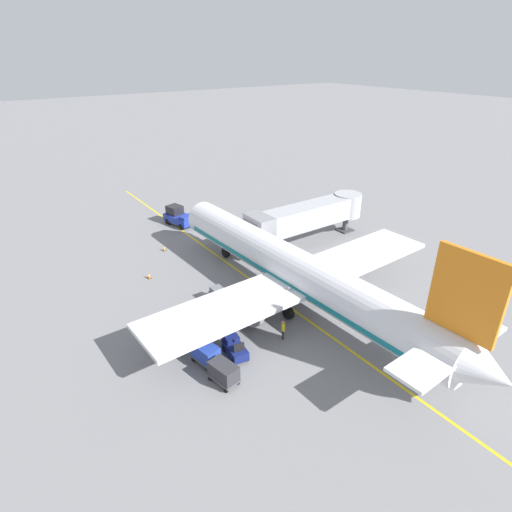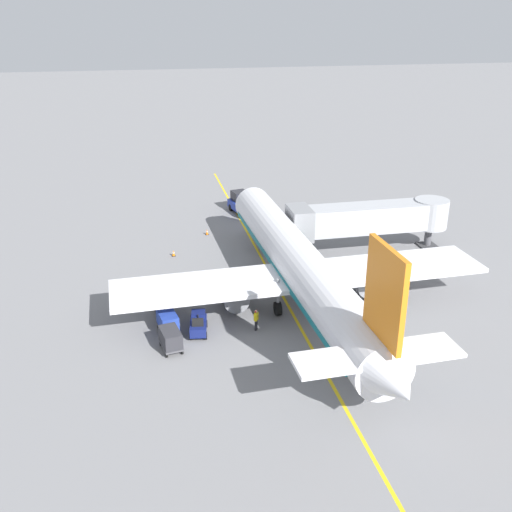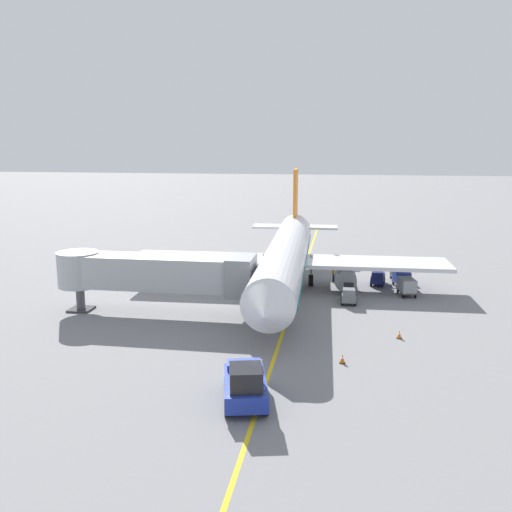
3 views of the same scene
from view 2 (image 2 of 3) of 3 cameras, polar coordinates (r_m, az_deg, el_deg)
ground_plane at (r=49.64m, az=2.52°, el=-3.74°), size 400.00×400.00×0.00m
gate_lead_in_line at (r=49.64m, az=2.52°, el=-3.74°), size 0.24×80.00×0.01m
parked_airliner at (r=47.16m, az=4.30°, el=-1.00°), size 30.16×37.29×10.63m
jet_bridge at (r=58.15m, az=10.96°, el=3.64°), size 16.20×3.50×4.98m
pushback_tractor at (r=69.04m, az=-1.32°, el=5.09°), size 3.11×4.78×2.40m
baggage_tug_lead at (r=50.18m, az=-3.30°, el=-2.54°), size 1.31×2.52×1.62m
baggage_tug_trailing at (r=43.89m, az=-5.62°, el=-6.60°), size 1.60×2.65×1.62m
baggage_cart_front at (r=46.80m, az=-9.03°, el=-4.48°), size 1.69×2.98×1.58m
baggage_cart_second_in_train at (r=44.10m, az=-8.57°, el=-6.26°), size 1.69×2.98×1.58m
baggage_cart_third_in_train at (r=41.93m, az=-8.30°, el=-7.90°), size 1.69×2.98×1.58m
ground_crew_wing_walker at (r=43.90m, az=0.01°, el=-6.12°), size 0.48×0.65×1.69m
safety_cone_nose_left at (r=57.58m, az=-8.02°, el=0.27°), size 0.36×0.36×0.59m
safety_cone_nose_right at (r=62.68m, az=-4.79°, el=2.33°), size 0.36×0.36×0.59m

